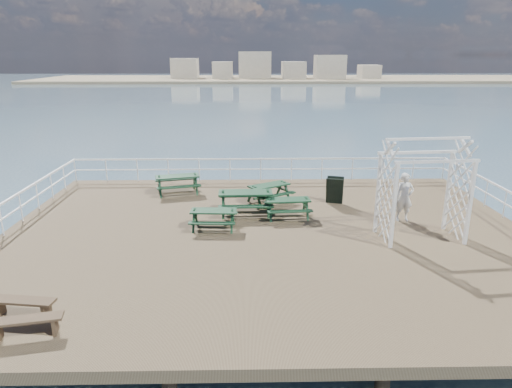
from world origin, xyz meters
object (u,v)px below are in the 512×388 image
Objects in this scene: picnic_table_d at (245,198)px; flat_bench_near at (22,304)px; picnic_table_a at (214,215)px; trellis_arbor at (423,195)px; person at (404,197)px; picnic_table_c at (269,189)px; flat_bench_far at (26,323)px; picnic_table_b at (177,180)px; picnic_table_e at (288,204)px.

picnic_table_d reaches higher than flat_bench_near.
picnic_table_a is at bearing 61.83° from flat_bench_near.
trellis_arbor is at bearing 30.62° from flat_bench_near.
person reaches higher than flat_bench_near.
picnic_table_c is 0.65× the size of trellis_arbor.
trellis_arbor is at bearing 15.86° from flat_bench_far.
flat_bench_far is (-1.71, -10.56, -0.25)m from picnic_table_b.
trellis_arbor is at bearing -31.31° from picnic_table_e.
trellis_arbor is 1.76m from person.
picnic_table_a is 0.94× the size of picnic_table_e.
picnic_table_c reaches higher than picnic_table_e.
flat_bench_far is (-6.25, -7.41, -0.19)m from picnic_table_e.
picnic_table_a is at bearing -155.77° from picnic_table_c.
trellis_arbor reaches higher than picnic_table_b.
flat_bench_near is (-6.69, -6.64, -0.18)m from picnic_table_e.
trellis_arbor is at bearing -25.41° from picnic_table_d.
trellis_arbor is (10.85, 4.54, 1.16)m from flat_bench_near.
flat_bench_far is at bearing -116.61° from picnic_table_a.
person reaches higher than picnic_table_b.
picnic_table_d is 1.63m from picnic_table_e.
flat_bench_near is 0.89× the size of person.
person reaches higher than flat_bench_far.
picnic_table_a is 2.90m from picnic_table_e.
flat_bench_far is (0.45, -0.77, -0.01)m from flat_bench_near.
picnic_table_e is at bearing -48.91° from picnic_table_b.
trellis_arbor is at bearing -91.98° from person.
picnic_table_c is 1.75m from picnic_table_d.
flat_bench_far is 12.54m from person.
picnic_table_b is at bearing 155.99° from person.
picnic_table_b is at bearing 135.68° from picnic_table_d.
picnic_table_e is at bearing 38.69° from flat_bench_far.
picnic_table_e is (4.53, -3.16, -0.07)m from picnic_table_b.
picnic_table_b is at bearing 85.48° from flat_bench_near.
picnic_table_a is at bearing -80.58° from picnic_table_b.
flat_bench_near is 12.51m from person.
picnic_table_c is 1.22× the size of person.
picnic_table_b is 1.37× the size of flat_bench_near.
picnic_table_d is (1.11, 1.55, 0.14)m from picnic_table_a.
picnic_table_c is at bearing 134.82° from trellis_arbor.
trellis_arbor reaches higher than picnic_table_c.
picnic_table_b is 0.99× the size of picnic_table_c.
picnic_table_b is 9.42m from person.
picnic_table_a is at bearing 49.20° from flat_bench_far.
flat_bench_far is at bearing -158.21° from trellis_arbor.
trellis_arbor is at bearing -71.17° from picnic_table_c.
picnic_table_e is at bearing 25.81° from picnic_table_a.
trellis_arbor reaches higher than flat_bench_far.
flat_bench_near is 0.89m from flat_bench_far.
picnic_table_c is at bearing 103.28° from picnic_table_e.
picnic_table_b is 10.03m from flat_bench_near.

